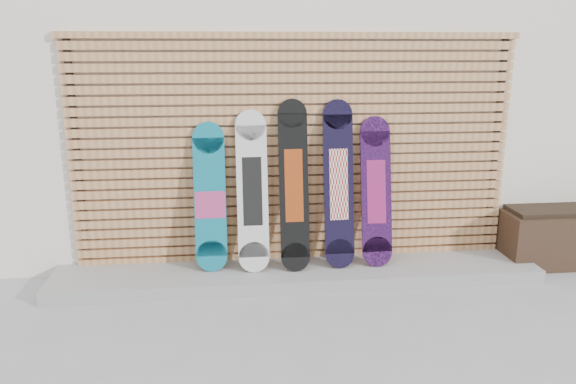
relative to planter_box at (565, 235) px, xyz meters
name	(u,v)px	position (x,y,z in m)	size (l,w,h in m)	color
ground	(326,311)	(-2.62, -0.82, -0.29)	(80.00, 80.00, 0.00)	#959597
building	(320,73)	(-2.12, 2.68, 1.51)	(12.00, 5.00, 3.60)	silver
concrete_step	(298,273)	(-2.77, -0.14, -0.23)	(4.60, 0.70, 0.12)	gray
slat_wall	(295,150)	(-2.77, 0.15, 0.92)	(4.26, 0.08, 2.29)	#B47A4B
planter_box	(565,235)	(0.00, 0.00, 0.00)	(1.32, 0.55, 0.59)	black
snowboard_0	(210,198)	(-3.59, -0.02, 0.51)	(0.29, 0.29, 1.38)	#0D6C85
snowboard_1	(252,191)	(-3.19, -0.05, 0.57)	(0.29, 0.35, 1.49)	silver
snowboard_2	(294,186)	(-2.81, -0.06, 0.62)	(0.27, 0.37, 1.58)	black
snowboard_3	(339,184)	(-2.38, -0.04, 0.61)	(0.28, 0.34, 1.57)	black
snowboard_4	(376,192)	(-2.01, -0.04, 0.53)	(0.29, 0.34, 1.41)	black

